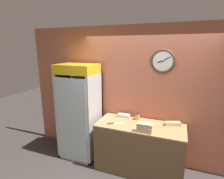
{
  "coord_description": "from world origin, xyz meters",
  "views": [
    {
      "loc": [
        0.58,
        -2.03,
        2.29
      ],
      "look_at": [
        -0.58,
        0.95,
        1.51
      ],
      "focal_mm": 28.0,
      "sensor_mm": 36.0,
      "label": 1
    }
  ],
  "objects_px": {
    "sandwich_stack_middle": "(145,126)",
    "condiment_jar": "(137,116)",
    "sandwich_stack_bottom": "(144,130)",
    "sandwich_flat_left": "(124,116)",
    "beverage_cooler": "(81,107)",
    "sandwich_flat_right": "(173,124)",
    "chefs_knife": "(114,123)"
  },
  "relations": [
    {
      "from": "beverage_cooler",
      "to": "sandwich_flat_left",
      "type": "bearing_deg",
      "value": 9.19
    },
    {
      "from": "sandwich_stack_middle",
      "to": "sandwich_stack_bottom",
      "type": "bearing_deg",
      "value": 0.0
    },
    {
      "from": "beverage_cooler",
      "to": "sandwich_flat_left",
      "type": "xyz_separation_m",
      "value": [
        0.9,
        0.15,
        -0.12
      ]
    },
    {
      "from": "sandwich_stack_bottom",
      "to": "sandwich_flat_right",
      "type": "height_order",
      "value": "sandwich_stack_bottom"
    },
    {
      "from": "sandwich_stack_middle",
      "to": "sandwich_flat_left",
      "type": "xyz_separation_m",
      "value": [
        -0.51,
        0.48,
        -0.09
      ]
    },
    {
      "from": "sandwich_stack_bottom",
      "to": "sandwich_flat_left",
      "type": "bearing_deg",
      "value": 136.46
    },
    {
      "from": "chefs_knife",
      "to": "sandwich_stack_middle",
      "type": "bearing_deg",
      "value": -12.71
    },
    {
      "from": "sandwich_flat_left",
      "to": "condiment_jar",
      "type": "distance_m",
      "value": 0.28
    },
    {
      "from": "sandwich_flat_left",
      "to": "sandwich_flat_right",
      "type": "relative_size",
      "value": 0.86
    },
    {
      "from": "condiment_jar",
      "to": "chefs_knife",
      "type": "bearing_deg",
      "value": -136.36
    },
    {
      "from": "beverage_cooler",
      "to": "sandwich_flat_right",
      "type": "bearing_deg",
      "value": 3.38
    },
    {
      "from": "sandwich_flat_right",
      "to": "sandwich_stack_middle",
      "type": "bearing_deg",
      "value": -133.49
    },
    {
      "from": "chefs_knife",
      "to": "condiment_jar",
      "type": "xyz_separation_m",
      "value": [
        0.36,
        0.35,
        0.06
      ]
    },
    {
      "from": "sandwich_stack_bottom",
      "to": "condiment_jar",
      "type": "relative_size",
      "value": 1.93
    },
    {
      "from": "sandwich_flat_right",
      "to": "chefs_knife",
      "type": "bearing_deg",
      "value": -162.87
    },
    {
      "from": "sandwich_stack_bottom",
      "to": "sandwich_flat_right",
      "type": "relative_size",
      "value": 0.89
    },
    {
      "from": "beverage_cooler",
      "to": "sandwich_stack_bottom",
      "type": "height_order",
      "value": "beverage_cooler"
    },
    {
      "from": "condiment_jar",
      "to": "beverage_cooler",
      "type": "bearing_deg",
      "value": -173.19
    },
    {
      "from": "sandwich_flat_left",
      "to": "condiment_jar",
      "type": "bearing_deg",
      "value": -0.96
    },
    {
      "from": "sandwich_stack_middle",
      "to": "condiment_jar",
      "type": "relative_size",
      "value": 1.92
    },
    {
      "from": "beverage_cooler",
      "to": "condiment_jar",
      "type": "xyz_separation_m",
      "value": [
        1.18,
        0.14,
        -0.09
      ]
    },
    {
      "from": "beverage_cooler",
      "to": "chefs_knife",
      "type": "bearing_deg",
      "value": -14.04
    },
    {
      "from": "sandwich_flat_left",
      "to": "sandwich_flat_right",
      "type": "height_order",
      "value": "same"
    },
    {
      "from": "sandwich_stack_bottom",
      "to": "sandwich_flat_right",
      "type": "xyz_separation_m",
      "value": [
        0.42,
        0.45,
        -0.01
      ]
    },
    {
      "from": "sandwich_stack_bottom",
      "to": "sandwich_flat_left",
      "type": "distance_m",
      "value": 0.7
    },
    {
      "from": "sandwich_stack_bottom",
      "to": "sandwich_stack_middle",
      "type": "bearing_deg",
      "value": 0.0
    },
    {
      "from": "sandwich_flat_left",
      "to": "sandwich_flat_right",
      "type": "xyz_separation_m",
      "value": [
        0.93,
        -0.04,
        0.0
      ]
    },
    {
      "from": "sandwich_stack_bottom",
      "to": "chefs_knife",
      "type": "bearing_deg",
      "value": 167.29
    },
    {
      "from": "sandwich_flat_left",
      "to": "condiment_jar",
      "type": "xyz_separation_m",
      "value": [
        0.28,
        -0.0,
        0.03
      ]
    },
    {
      "from": "sandwich_flat_right",
      "to": "sandwich_stack_bottom",
      "type": "bearing_deg",
      "value": -133.49
    },
    {
      "from": "sandwich_stack_bottom",
      "to": "sandwich_flat_left",
      "type": "xyz_separation_m",
      "value": [
        -0.51,
        0.48,
        -0.01
      ]
    },
    {
      "from": "beverage_cooler",
      "to": "condiment_jar",
      "type": "bearing_deg",
      "value": 6.81
    }
  ]
}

